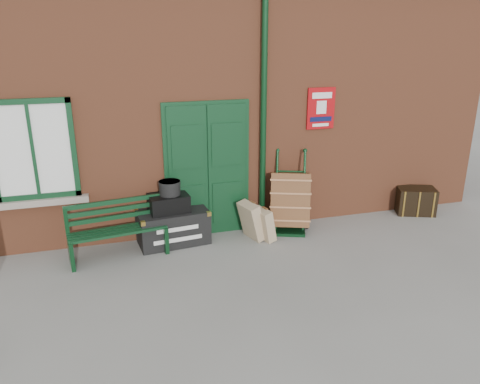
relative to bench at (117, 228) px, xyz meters
name	(u,v)px	position (x,y,z in m)	size (l,w,h in m)	color
ground	(251,269)	(1.83, -1.03, -0.45)	(80.00, 80.00, 0.00)	gray
station_building	(198,91)	(1.83, 2.47, 1.71)	(10.30, 4.30, 4.36)	brown
bench	(117,228)	(0.00, 0.00, 0.00)	(1.50, 0.64, 0.90)	#0E331A
houdini_trunk	(173,227)	(0.89, 0.22, -0.17)	(1.12, 0.61, 0.56)	black
strongbox	(169,203)	(0.84, 0.22, 0.24)	(0.61, 0.45, 0.28)	black
hatbox	(170,188)	(0.87, 0.22, 0.50)	(0.33, 0.33, 0.22)	black
suitcase_back	(252,221)	(2.16, 0.00, -0.13)	(0.18, 0.44, 0.62)	tan
suitcase_front	(264,224)	(2.34, -0.10, -0.18)	(0.16, 0.40, 0.53)	tan
porter_trolley	(290,200)	(2.92, 0.20, 0.08)	(0.87, 0.90, 1.37)	black
dark_trunk	(415,201)	(5.50, 0.22, -0.20)	(0.69, 0.45, 0.50)	black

